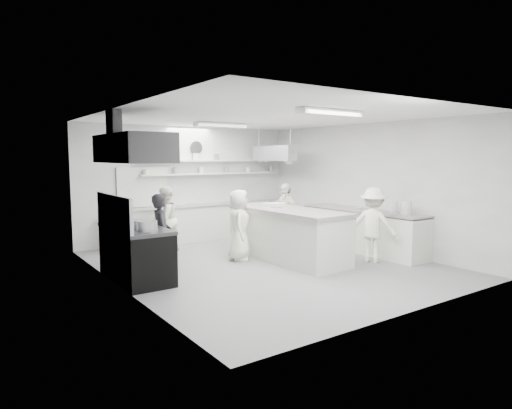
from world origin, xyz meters
TOP-DOWN VIEW (x-y plane):
  - floor at (0.00, 0.00)m, footprint 6.00×7.00m
  - ceiling at (0.00, 0.00)m, footprint 6.00×7.00m
  - wall_back at (0.00, 3.50)m, footprint 6.00×0.04m
  - wall_front at (0.00, -3.50)m, footprint 6.00×0.04m
  - wall_left at (-3.00, 0.00)m, footprint 0.04×7.00m
  - wall_right at (3.00, 0.00)m, footprint 0.04×7.00m
  - stove at (-2.60, 0.40)m, footprint 0.80×1.80m
  - exhaust_hood at (-2.60, 0.40)m, footprint 0.85×2.00m
  - back_counter at (0.30, 3.20)m, footprint 5.00×0.60m
  - shelf_lower at (0.70, 3.37)m, footprint 4.20×0.26m
  - shelf_upper at (0.70, 3.37)m, footprint 4.20×0.26m
  - pass_through_window at (-1.30, 3.48)m, footprint 1.30×0.04m
  - wall_clock at (0.20, 3.46)m, footprint 0.32×0.05m
  - right_counter at (2.65, -0.20)m, footprint 0.74×3.30m
  - pot_rack at (2.00, 2.40)m, footprint 0.30×1.60m
  - light_fixture_front at (0.00, -1.80)m, footprint 1.30×0.25m
  - light_fixture_rear at (0.00, 1.80)m, footprint 1.30×0.25m
  - prep_island at (0.64, 0.08)m, footprint 1.16×2.89m
  - stove_pot at (-2.60, 0.06)m, footprint 0.44×0.44m
  - cook_stove at (-2.05, 0.54)m, footprint 0.50×0.63m
  - cook_back at (-1.21, 2.33)m, footprint 0.91×0.83m
  - cook_island_left at (-0.24, 0.66)m, footprint 0.81×0.88m
  - cook_island_right at (1.46, 1.19)m, footprint 0.56×0.98m
  - cook_right at (1.95, -1.12)m, footprint 0.94×1.16m
  - bowl_island_a at (0.60, 0.48)m, footprint 0.37×0.37m
  - bowl_island_b at (0.57, 0.45)m, footprint 0.21×0.21m
  - bowl_right at (2.70, 0.02)m, footprint 0.29×0.29m

SIDE VIEW (x-z plane):
  - floor at x=0.00m, z-range -0.02..0.00m
  - stove at x=-2.60m, z-range 0.00..0.90m
  - back_counter at x=0.30m, z-range 0.00..0.92m
  - right_counter at x=2.65m, z-range 0.00..0.94m
  - prep_island at x=0.64m, z-range 0.00..1.05m
  - cook_island_left at x=-0.24m, z-range 0.00..1.51m
  - cook_stove at x=-2.05m, z-range 0.00..1.52m
  - cook_back at x=-1.21m, z-range 0.00..1.52m
  - cook_island_right at x=1.46m, z-range 0.00..1.56m
  - cook_right at x=1.95m, z-range 0.00..1.57m
  - bowl_right at x=2.70m, z-range 0.94..1.00m
  - stove_pot at x=-2.60m, z-range 0.91..1.13m
  - bowl_island_b at x=0.57m, z-range 1.05..1.11m
  - bowl_island_a at x=0.60m, z-range 1.05..1.12m
  - pass_through_window at x=-1.30m, z-range 0.95..1.95m
  - wall_back at x=0.00m, z-range 0.00..3.00m
  - wall_front at x=0.00m, z-range 0.00..3.00m
  - wall_left at x=-3.00m, z-range 0.00..3.00m
  - wall_right at x=3.00m, z-range 0.00..3.00m
  - shelf_lower at x=0.70m, z-range 1.73..1.77m
  - shelf_upper at x=0.70m, z-range 2.08..2.12m
  - pot_rack at x=2.00m, z-range 2.10..2.50m
  - exhaust_hood at x=-2.60m, z-range 2.10..2.60m
  - wall_clock at x=0.20m, z-range 2.29..2.61m
  - light_fixture_front at x=0.00m, z-range 2.89..2.99m
  - light_fixture_rear at x=0.00m, z-range 2.89..2.99m
  - ceiling at x=0.00m, z-range 3.00..3.02m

